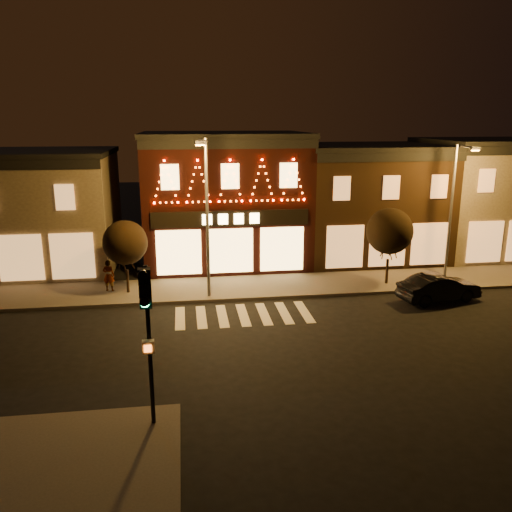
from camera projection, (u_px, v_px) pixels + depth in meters
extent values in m
plane|color=black|center=(255.00, 350.00, 21.30)|extent=(120.00, 120.00, 0.00)
cube|color=#47423D|center=(270.00, 286.00, 29.22)|extent=(44.00, 4.00, 0.15)
cube|color=#47423D|center=(41.00, 489.00, 13.22)|extent=(7.00, 7.00, 0.15)
cube|color=brown|center=(13.00, 213.00, 32.06)|extent=(12.00, 8.00, 7.00)
cube|color=black|center=(6.00, 153.00, 31.13)|extent=(12.20, 8.20, 0.30)
cube|color=black|center=(225.00, 201.00, 33.69)|extent=(10.00, 8.00, 8.00)
cube|color=black|center=(224.00, 135.00, 32.64)|extent=(10.20, 8.20, 0.30)
cube|color=black|center=(230.00, 144.00, 28.86)|extent=(10.00, 0.25, 0.50)
cube|color=black|center=(231.00, 219.00, 29.87)|extent=(9.00, 0.15, 0.90)
cube|color=#FFD87F|center=(231.00, 219.00, 29.77)|extent=(3.40, 0.08, 0.60)
cube|color=#362313|center=(366.00, 204.00, 35.08)|extent=(9.00, 8.00, 7.20)
cube|color=black|center=(369.00, 147.00, 34.13)|extent=(9.20, 8.20, 0.30)
cube|color=black|center=(393.00, 157.00, 30.35)|extent=(9.00, 0.25, 0.50)
cube|color=brown|center=(491.00, 199.00, 36.26)|extent=(9.00, 8.00, 7.50)
cube|color=black|center=(498.00, 141.00, 35.27)|extent=(9.20, 8.20, 0.30)
cylinder|color=black|center=(150.00, 347.00, 15.36)|extent=(0.13, 0.13, 4.98)
cube|color=black|center=(145.00, 288.00, 14.64)|extent=(0.37, 0.35, 1.14)
cylinder|color=#19FF72|center=(145.00, 303.00, 14.57)|extent=(0.24, 0.08, 0.24)
cube|color=beige|center=(148.00, 347.00, 15.12)|extent=(0.36, 0.26, 0.37)
cylinder|color=#59595E|center=(207.00, 220.00, 26.36)|extent=(0.16, 0.16, 8.07)
cylinder|color=#59595E|center=(203.00, 141.00, 24.58)|extent=(0.42, 1.60, 0.10)
cube|color=#59595E|center=(200.00, 143.00, 23.81)|extent=(0.55, 0.38, 0.18)
cube|color=orange|center=(200.00, 145.00, 23.84)|extent=(0.42, 0.27, 0.05)
cylinder|color=#59595E|center=(451.00, 212.00, 29.79)|extent=(0.15, 0.15, 7.61)
cylinder|color=#59595E|center=(466.00, 147.00, 28.14)|extent=(0.31, 1.52, 0.10)
cube|color=#59595E|center=(475.00, 148.00, 27.44)|extent=(0.51, 0.33, 0.17)
cube|color=orange|center=(475.00, 150.00, 27.47)|extent=(0.38, 0.24, 0.05)
cylinder|color=black|center=(128.00, 281.00, 27.81)|extent=(0.15, 0.15, 1.27)
sphere|color=black|center=(125.00, 243.00, 27.28)|extent=(2.32, 2.32, 2.32)
cylinder|color=black|center=(387.00, 271.00, 29.33)|extent=(0.15, 0.15, 1.40)
sphere|color=black|center=(390.00, 231.00, 28.75)|extent=(2.55, 2.55, 2.55)
imported|color=black|center=(439.00, 288.00, 26.92)|extent=(4.46, 2.25, 1.40)
imported|color=gray|center=(109.00, 275.00, 27.98)|extent=(0.71, 0.55, 1.72)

